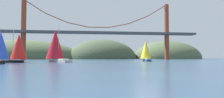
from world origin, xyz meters
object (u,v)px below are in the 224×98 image
Objects in this scene: sailboat_blue_spinnaker at (1,47)px; sailboat_red_spinnaker at (18,48)px; sailboat_yellow_sail at (146,50)px; sailboat_crimson_sail at (56,45)px.

sailboat_blue_spinnaker is 0.90× the size of sailboat_red_spinnaker.
sailboat_yellow_sail is 42.09m from sailboat_red_spinnaker.
sailboat_crimson_sail is at bearing -165.93° from sailboat_yellow_sail.
sailboat_red_spinnaker is (-9.69, -3.33, -0.91)m from sailboat_crimson_sail.
sailboat_blue_spinnaker is 8.95m from sailboat_red_spinnaker.
sailboat_blue_spinnaker is at bearing -95.46° from sailboat_red_spinnaker.
sailboat_crimson_sail is at bearing 49.28° from sailboat_blue_spinnaker.
sailboat_red_spinnaker reaches higher than sailboat_yellow_sail.
sailboat_blue_spinnaker is at bearing -130.72° from sailboat_crimson_sail.
sailboat_crimson_sail is 31.89m from sailboat_yellow_sail.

